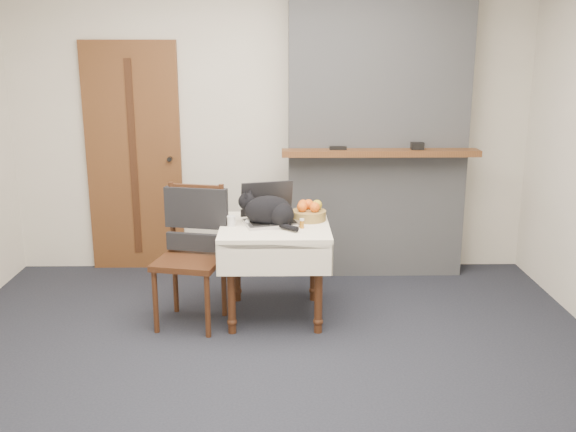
# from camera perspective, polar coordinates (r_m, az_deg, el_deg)

# --- Properties ---
(ground) EXTENTS (4.50, 4.50, 0.00)m
(ground) POSITION_cam_1_polar(r_m,az_deg,el_deg) (4.07, -1.69, -13.56)
(ground) COLOR black
(ground) RESTS_ON ground
(room_shell) EXTENTS (4.52, 4.01, 2.61)m
(room_shell) POSITION_cam_1_polar(r_m,az_deg,el_deg) (4.05, -1.79, 12.38)
(room_shell) COLOR beige
(room_shell) RESTS_ON ground
(door) EXTENTS (0.82, 0.10, 2.00)m
(door) POSITION_cam_1_polar(r_m,az_deg,el_deg) (5.78, -13.53, 5.02)
(door) COLOR brown
(door) RESTS_ON ground
(chimney) EXTENTS (1.62, 0.48, 2.60)m
(chimney) POSITION_cam_1_polar(r_m,az_deg,el_deg) (5.53, 7.92, 7.99)
(chimney) COLOR gray
(chimney) RESTS_ON ground
(side_table) EXTENTS (0.78, 0.78, 0.70)m
(side_table) POSITION_cam_1_polar(r_m,az_deg,el_deg) (4.63, -1.17, -2.13)
(side_table) COLOR #3D1E10
(side_table) RESTS_ON ground
(laptop) EXTENTS (0.46, 0.42, 0.29)m
(laptop) POSITION_cam_1_polar(r_m,az_deg,el_deg) (4.65, -1.61, 0.30)
(laptop) COLOR #B7B7BC
(laptop) RESTS_ON side_table
(cat) EXTENTS (0.45, 0.37, 0.25)m
(cat) POSITION_cam_1_polar(r_m,az_deg,el_deg) (4.56, -1.66, 0.44)
(cat) COLOR black
(cat) RESTS_ON side_table
(cream_jar) EXTENTS (0.06, 0.06, 0.07)m
(cream_jar) POSITION_cam_1_polar(r_m,az_deg,el_deg) (4.58, -5.06, -0.44)
(cream_jar) COLOR silver
(cream_jar) RESTS_ON side_table
(pill_bottle) EXTENTS (0.03, 0.03, 0.07)m
(pill_bottle) POSITION_cam_1_polar(r_m,az_deg,el_deg) (4.50, 1.24, -0.65)
(pill_bottle) COLOR #9F5F13
(pill_bottle) RESTS_ON side_table
(fruit_basket) EXTENTS (0.25, 0.25, 0.14)m
(fruit_basket) POSITION_cam_1_polar(r_m,az_deg,el_deg) (4.72, 1.87, 0.34)
(fruit_basket) COLOR olive
(fruit_basket) RESTS_ON side_table
(desk_clutter) EXTENTS (0.12, 0.09, 0.01)m
(desk_clutter) POSITION_cam_1_polar(r_m,az_deg,el_deg) (4.68, 0.68, -0.45)
(desk_clutter) COLOR black
(desk_clutter) RESTS_ON side_table
(chair) EXTENTS (0.53, 0.53, 1.00)m
(chair) POSITION_cam_1_polar(r_m,az_deg,el_deg) (4.62, -8.41, -1.70)
(chair) COLOR #3D1E10
(chair) RESTS_ON ground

